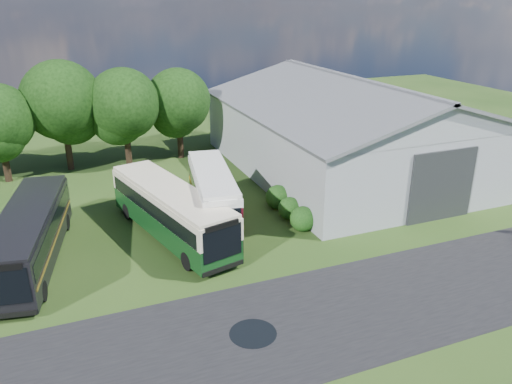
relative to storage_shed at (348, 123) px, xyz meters
name	(u,v)px	position (x,y,z in m)	size (l,w,h in m)	color
ground	(259,293)	(-15.00, -15.98, -4.17)	(120.00, 120.00, 0.00)	#1E3912
asphalt_road	(338,312)	(-12.00, -18.98, -4.17)	(60.00, 8.00, 0.02)	black
puddle	(253,334)	(-16.50, -18.98, -4.17)	(2.20, 2.20, 0.01)	black
storage_shed	(348,123)	(0.00, 0.00, 0.00)	(18.80, 24.80, 8.15)	gray
tree_mid	(61,100)	(-23.00, 8.82, 2.02)	(6.80, 6.80, 9.60)	black
tree_right_a	(124,104)	(-18.00, 7.82, 1.52)	(6.26, 6.26, 8.83)	black
tree_right_b	(178,101)	(-13.00, 8.62, 1.27)	(5.98, 5.98, 8.45)	black
shrub_front	(302,229)	(-9.40, -9.98, -4.17)	(1.70, 1.70, 1.70)	#194714
shrub_mid	(289,218)	(-9.40, -7.98, -4.17)	(1.60, 1.60, 1.60)	#194714
shrub_back	(278,207)	(-9.40, -5.98, -4.17)	(1.80, 1.80, 1.80)	#194714
bus_green_single	(171,211)	(-17.63, -7.77, -2.38)	(5.70, 12.51, 3.36)	black
bus_maroon_double	(213,199)	(-14.71, -7.34, -2.18)	(3.87, 9.52, 3.98)	black
bus_dark_single	(30,236)	(-25.86, -8.14, -2.41)	(4.82, 12.23, 3.29)	black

